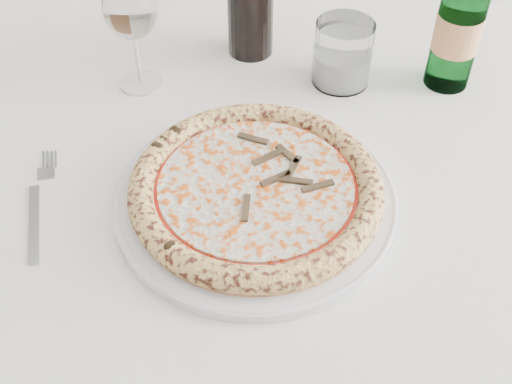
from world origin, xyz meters
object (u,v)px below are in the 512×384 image
(dining_table, at_px, (251,196))
(beer_bottle, at_px, (460,22))
(chair_far, at_px, (208,12))
(wine_glass, at_px, (130,11))
(pizza, at_px, (256,188))
(plate, at_px, (256,198))
(tumbler, at_px, (342,57))

(dining_table, relative_size, beer_bottle, 5.73)
(chair_far, bearing_deg, wine_glass, -99.03)
(pizza, bearing_deg, plate, 18.31)
(dining_table, distance_m, wine_glass, 0.30)
(plate, bearing_deg, pizza, -161.69)
(dining_table, distance_m, beer_bottle, 0.38)
(chair_far, distance_m, pizza, 0.89)
(plate, relative_size, pizza, 1.13)
(chair_far, relative_size, beer_bottle, 3.72)
(pizza, bearing_deg, beer_bottle, 37.89)
(dining_table, xyz_separation_m, tumbler, (0.14, 0.14, 0.13))
(pizza, distance_m, tumbler, 0.28)
(wine_glass, relative_size, beer_bottle, 0.67)
(plate, height_order, beer_bottle, beer_bottle)
(chair_far, bearing_deg, beer_bottle, -59.96)
(plate, relative_size, beer_bottle, 1.37)
(dining_table, height_order, pizza, pizza)
(tumbler, height_order, beer_bottle, beer_bottle)
(chair_far, height_order, beer_bottle, beer_bottle)
(dining_table, bearing_deg, wine_glass, 134.77)
(chair_far, xyz_separation_m, pizza, (0.06, -0.85, 0.25))
(plate, distance_m, beer_bottle, 0.39)
(dining_table, distance_m, chair_far, 0.76)
(chair_far, relative_size, wine_glass, 5.56)
(chair_far, height_order, wine_glass, chair_far)
(pizza, relative_size, beer_bottle, 1.21)
(chair_far, distance_m, tumbler, 0.69)
(dining_table, relative_size, wine_glass, 8.57)
(tumbler, bearing_deg, dining_table, -134.29)
(chair_far, bearing_deg, dining_table, -85.44)
(dining_table, height_order, plate, plate)
(wine_glass, distance_m, beer_bottle, 0.45)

